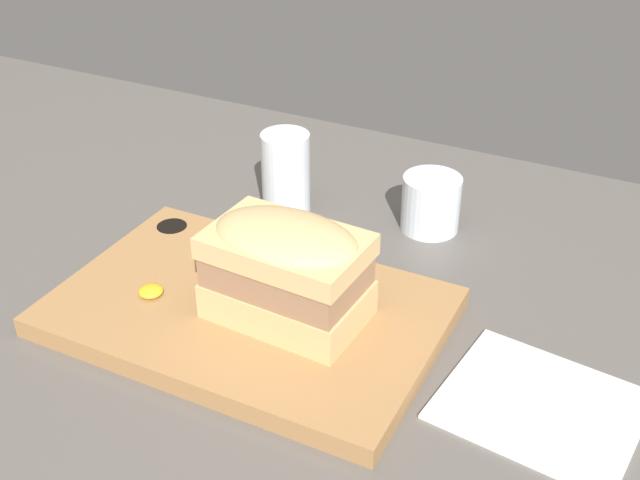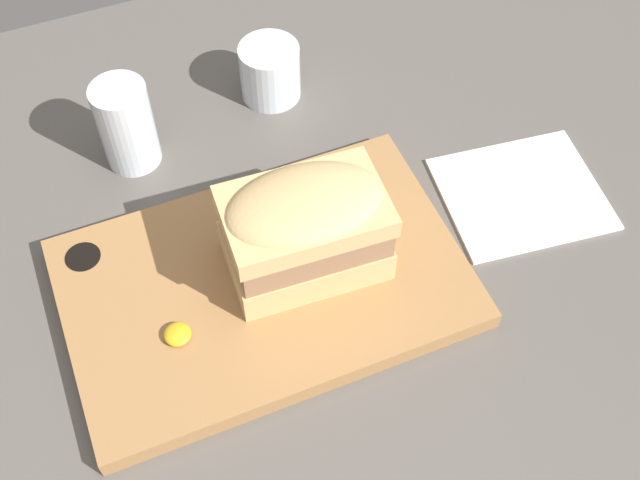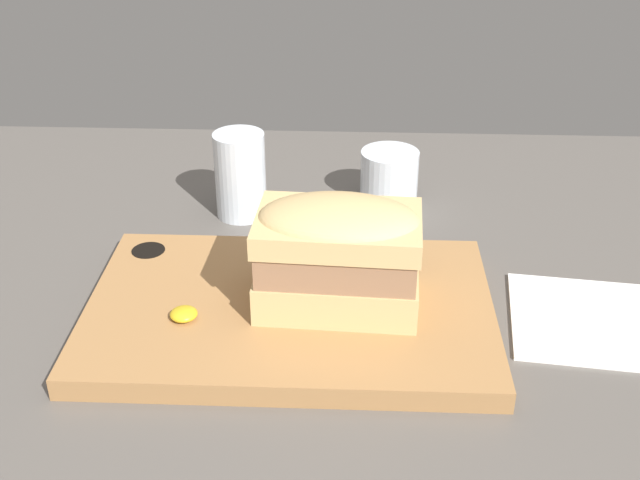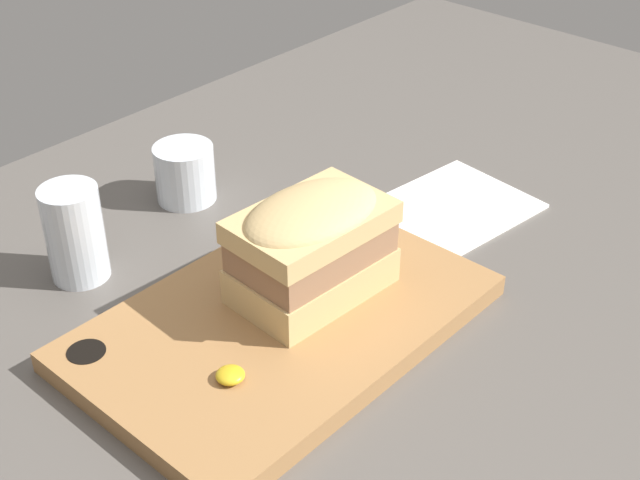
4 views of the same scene
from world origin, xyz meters
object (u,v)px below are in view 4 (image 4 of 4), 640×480
(sandwich, at_px, (312,243))
(water_glass, at_px, (76,239))
(serving_board, at_px, (281,322))
(wine_glass, at_px, (185,176))
(napkin, at_px, (455,206))

(sandwich, relative_size, water_glass, 1.50)
(water_glass, bearing_deg, serving_board, -71.30)
(serving_board, distance_m, wine_glass, 0.28)
(sandwich, relative_size, wine_glass, 2.20)
(water_glass, xyz_separation_m, wine_glass, (0.18, 0.04, -0.01))
(wine_glass, bearing_deg, water_glass, -167.92)
(serving_board, bearing_deg, water_glass, 108.70)
(wine_glass, bearing_deg, serving_board, -111.87)
(serving_board, relative_size, napkin, 2.09)
(water_glass, distance_m, wine_glass, 0.18)
(sandwich, height_order, water_glass, sandwich)
(serving_board, height_order, water_glass, water_glass)
(napkin, bearing_deg, wine_glass, 128.10)
(serving_board, height_order, sandwich, sandwich)
(water_glass, relative_size, wine_glass, 1.46)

